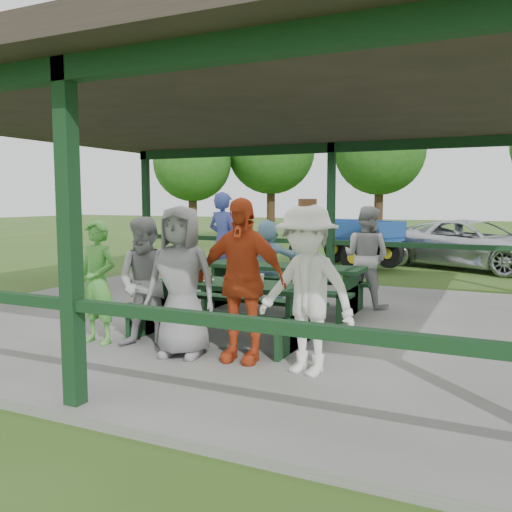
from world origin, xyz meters
The scene contains 19 objects.
ground centered at (0.00, 0.00, 0.00)m, with size 90.00×90.00×0.00m, color #334F18.
concrete_slab centered at (0.00, 0.00, 0.05)m, with size 10.00×8.00×0.10m, color slate.
pavilion_structure centered at (0.00, 0.00, 3.17)m, with size 10.60×8.60×3.24m.
picnic_table_near centered at (0.11, -1.20, 0.57)m, with size 2.43×1.39×0.75m.
picnic_table_far centered at (0.13, 0.80, 0.58)m, with size 2.62×1.39×0.75m.
table_setting centered at (0.20, -1.16, 0.88)m, with size 2.48×0.45×0.10m.
contestant_green centered at (-1.23, -2.08, 0.88)m, with size 0.57×0.37×1.56m, color #50A83F.
contestant_grey_left centered at (-0.52, -2.00, 0.90)m, with size 0.78×0.61×1.61m, color #98989B.
contestant_grey_mid centered at (0.05, -2.13, 0.98)m, with size 0.86×0.56×1.75m, color gray.
contestant_red centered at (0.75, -1.99, 1.02)m, with size 1.08×0.45×1.84m, color #C7441B.
contestant_white_fedora centered at (1.58, -2.11, 0.99)m, with size 1.26×0.90×1.82m.
spectator_lblue centered at (-0.55, 1.71, 0.83)m, with size 1.35×0.43×1.46m, color #82B1CA.
spectator_blue centered at (-1.73, 2.19, 1.08)m, with size 0.72×0.47×1.96m, color #384492.
spectator_grey centered at (1.29, 1.66, 0.95)m, with size 0.83×0.65×1.71m, color #97989A.
pickup_truck centered at (2.58, 8.67, 0.68)m, with size 2.24×4.87×1.35m, color silver.
farm_trailer centered at (-0.74, 7.57, 0.71)m, with size 4.05×2.68×1.43m.
tree_far_left centered at (-6.03, 14.48, 4.02)m, with size 3.80×3.80×5.93m.
tree_left centered at (-1.44, 15.07, 3.93)m, with size 3.71×3.71×5.80m.
tree_edge_left centered at (-8.64, 12.23, 3.43)m, with size 3.25×3.25×5.07m.
Camera 1 is at (3.44, -7.36, 1.92)m, focal length 38.00 mm.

